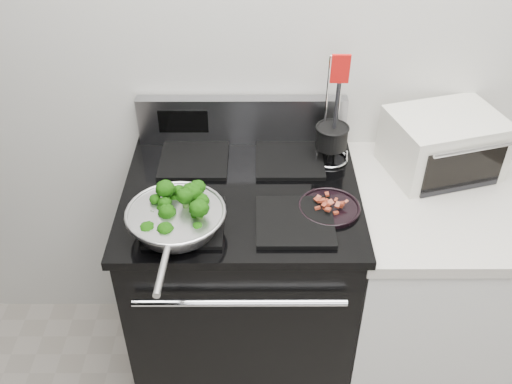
{
  "coord_description": "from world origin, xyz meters",
  "views": [
    {
      "loc": [
        -0.25,
        -0.1,
        2.11
      ],
      "look_at": [
        -0.25,
        1.36,
        0.98
      ],
      "focal_mm": 40.0,
      "sensor_mm": 36.0,
      "label": 1
    }
  ],
  "objects_px": {
    "skillet": "(176,219)",
    "toaster_oven": "(443,144)",
    "bacon_plate": "(329,205)",
    "gas_range": "(243,285)",
    "utensil_holder": "(331,143)"
  },
  "relations": [
    {
      "from": "skillet",
      "to": "toaster_oven",
      "type": "height_order",
      "value": "toaster_oven"
    },
    {
      "from": "skillet",
      "to": "bacon_plate",
      "type": "distance_m",
      "value": 0.49
    },
    {
      "from": "gas_range",
      "to": "bacon_plate",
      "type": "bearing_deg",
      "value": -20.37
    },
    {
      "from": "bacon_plate",
      "to": "utensil_holder",
      "type": "height_order",
      "value": "utensil_holder"
    },
    {
      "from": "skillet",
      "to": "bacon_plate",
      "type": "xyz_separation_m",
      "value": [
        0.47,
        0.1,
        -0.03
      ]
    },
    {
      "from": "gas_range",
      "to": "skillet",
      "type": "xyz_separation_m",
      "value": [
        -0.19,
        -0.21,
        0.51
      ]
    },
    {
      "from": "utensil_holder",
      "to": "toaster_oven",
      "type": "bearing_deg",
      "value": -1.31
    },
    {
      "from": "skillet",
      "to": "utensil_holder",
      "type": "distance_m",
      "value": 0.64
    },
    {
      "from": "utensil_holder",
      "to": "toaster_oven",
      "type": "height_order",
      "value": "utensil_holder"
    },
    {
      "from": "gas_range",
      "to": "utensil_holder",
      "type": "bearing_deg",
      "value": 29.24
    },
    {
      "from": "toaster_oven",
      "to": "utensil_holder",
      "type": "bearing_deg",
      "value": 161.88
    },
    {
      "from": "gas_range",
      "to": "utensil_holder",
      "type": "distance_m",
      "value": 0.64
    },
    {
      "from": "gas_range",
      "to": "skillet",
      "type": "distance_m",
      "value": 0.58
    },
    {
      "from": "toaster_oven",
      "to": "gas_range",
      "type": "bearing_deg",
      "value": 176.99
    },
    {
      "from": "utensil_holder",
      "to": "gas_range",
      "type": "bearing_deg",
      "value": -149.91
    }
  ]
}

